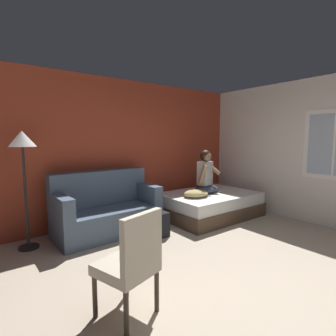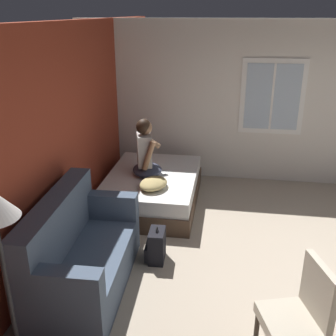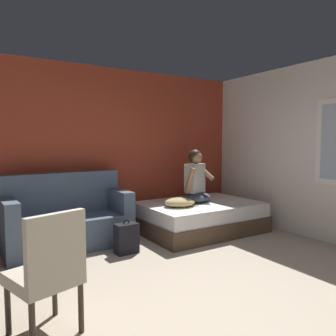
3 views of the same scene
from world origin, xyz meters
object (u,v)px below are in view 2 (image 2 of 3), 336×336
(side_chair, at_px, (300,313))
(throw_pillow, at_px, (154,183))
(cell_phone, at_px, (164,182))
(person_seated, at_px, (146,153))
(backpack, at_px, (156,246))
(bed, at_px, (152,189))
(couch, at_px, (80,255))

(side_chair, distance_m, throw_pillow, 2.83)
(side_chair, relative_size, cell_phone, 6.81)
(person_seated, bearing_deg, backpack, -163.89)
(bed, height_order, person_seated, person_seated)
(backpack, bearing_deg, person_seated, 16.11)
(cell_phone, bearing_deg, bed, -67.09)
(bed, xyz_separation_m, cell_phone, (-0.28, -0.23, 0.25))
(backpack, distance_m, throw_pillow, 1.10)
(throw_pillow, height_order, cell_phone, throw_pillow)
(bed, bearing_deg, cell_phone, -140.76)
(couch, xyz_separation_m, person_seated, (2.07, -0.29, 0.44))
(side_chair, relative_size, throw_pillow, 2.04)
(bed, bearing_deg, backpack, -167.21)
(couch, bearing_deg, person_seated, -7.94)
(couch, bearing_deg, bed, -10.16)
(person_seated, distance_m, backpack, 1.66)
(bed, distance_m, person_seated, 0.61)
(throw_pillow, bearing_deg, couch, 163.01)
(bed, distance_m, throw_pillow, 0.59)
(side_chair, relative_size, person_seated, 1.12)
(backpack, bearing_deg, side_chair, -132.24)
(person_seated, bearing_deg, throw_pillow, -156.10)
(couch, relative_size, person_seated, 1.97)
(couch, distance_m, person_seated, 2.13)
(person_seated, distance_m, throw_pillow, 0.58)
(couch, xyz_separation_m, side_chair, (-0.70, -2.14, 0.14))
(couch, relative_size, cell_phone, 12.00)
(couch, bearing_deg, cell_phone, -18.36)
(person_seated, distance_m, cell_phone, 0.54)
(bed, height_order, throw_pillow, throw_pillow)
(bed, xyz_separation_m, throw_pillow, (-0.48, -0.12, 0.31))
(throw_pillow, bearing_deg, backpack, -167.65)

